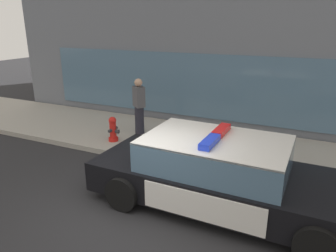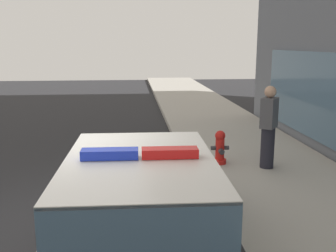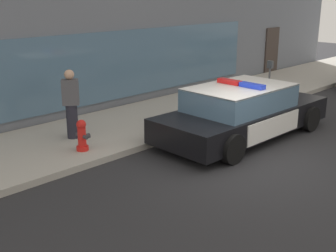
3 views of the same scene
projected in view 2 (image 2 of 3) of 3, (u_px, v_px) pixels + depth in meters
ground at (68, 223)px, 5.97m from camera, size 48.00×48.00×0.00m
sidewalk at (307, 209)px, 6.30m from camera, size 48.00×3.26×0.15m
police_cruiser at (141, 219)px, 4.56m from camera, size 5.18×2.24×1.49m
fire_hydrant at (220, 148)px, 8.37m from camera, size 0.34×0.39×0.73m
pedestrian_on_sidewalk at (269, 127)px, 8.01m from camera, size 0.48×0.45×1.71m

